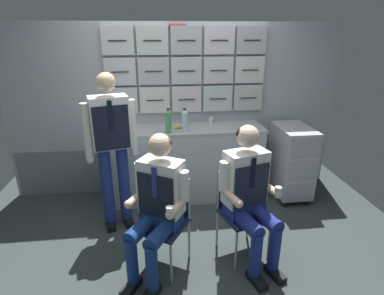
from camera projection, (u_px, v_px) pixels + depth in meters
ground at (188, 251)px, 3.10m from camera, size 4.80×4.80×0.04m
galley_bulkhead at (178, 108)px, 3.97m from camera, size 4.20×0.14×2.15m
galley_counter at (187, 163)px, 3.95m from camera, size 1.90×0.53×0.94m
service_trolley at (291, 160)px, 3.96m from camera, size 0.40×0.65×0.93m
folding_chair_left at (167, 211)px, 2.81m from camera, size 0.55×0.55×0.84m
crew_member_left at (157, 201)px, 2.61m from camera, size 0.61×0.70×1.28m
folding_chair_right at (239, 202)px, 2.96m from camera, size 0.50×0.50×0.84m
crew_member_right at (249, 190)px, 2.76m from camera, size 0.54×0.70×1.30m
crew_member_standing at (111, 140)px, 3.16m from camera, size 0.52×0.33×1.68m
water_bottle_tall at (168, 121)px, 3.55m from camera, size 0.07×0.07×0.29m
water_bottle_short at (185, 121)px, 3.59m from camera, size 0.08×0.08×0.28m
coffee_cup_spare at (211, 120)px, 3.97m from camera, size 0.06×0.06×0.08m
espresso_cup_small at (185, 122)px, 3.89m from camera, size 0.07×0.07×0.07m
snack_banana at (180, 127)px, 3.75m from camera, size 0.17×0.10×0.04m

